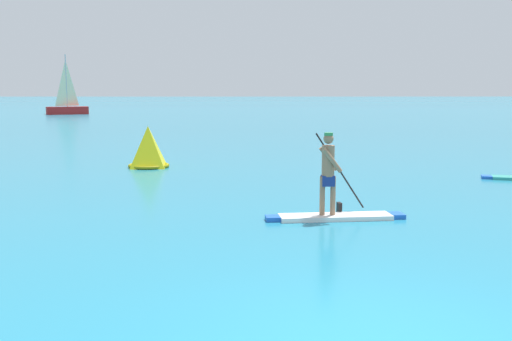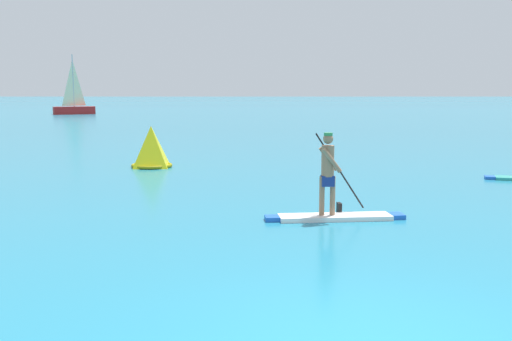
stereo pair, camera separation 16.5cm
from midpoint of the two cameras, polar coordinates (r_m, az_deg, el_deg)
name	(u,v)px [view 2 (the right image)]	position (r m, az deg, el deg)	size (l,w,h in m)	color
paddleboarder_mid_center	(332,198)	(12.53, 7.59, -2.56)	(2.94, 0.90, 1.85)	white
race_marker_buoy	(151,149)	(21.04, -9.77, 2.06)	(1.66, 1.66, 1.43)	yellow
sailboat_left_horizon	(73,106)	(68.14, -16.92, 5.92)	(4.40, 2.85, 6.39)	#A51E1E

